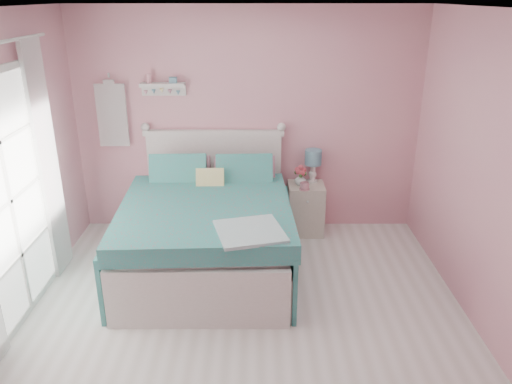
{
  "coord_description": "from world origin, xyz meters",
  "views": [
    {
      "loc": [
        0.1,
        -3.44,
        2.7
      ],
      "look_at": [
        0.1,
        1.2,
        0.85
      ],
      "focal_mm": 35.0,
      "sensor_mm": 36.0,
      "label": 1
    }
  ],
  "objects_px": {
    "bed": "(208,231)",
    "teacup": "(304,186)",
    "table_lamp": "(313,160)",
    "nightstand": "(306,209)",
    "vase": "(300,179)"
  },
  "relations": [
    {
      "from": "bed",
      "to": "teacup",
      "type": "height_order",
      "value": "bed"
    },
    {
      "from": "teacup",
      "to": "table_lamp",
      "type": "bearing_deg",
      "value": 65.96
    },
    {
      "from": "nightstand",
      "to": "teacup",
      "type": "height_order",
      "value": "teacup"
    },
    {
      "from": "bed",
      "to": "table_lamp",
      "type": "relative_size",
      "value": 5.45
    },
    {
      "from": "table_lamp",
      "to": "teacup",
      "type": "height_order",
      "value": "table_lamp"
    },
    {
      "from": "vase",
      "to": "teacup",
      "type": "distance_m",
      "value": 0.16
    },
    {
      "from": "nightstand",
      "to": "vase",
      "type": "xyz_separation_m",
      "value": [
        -0.07,
        0.01,
        0.37
      ]
    },
    {
      "from": "table_lamp",
      "to": "vase",
      "type": "bearing_deg",
      "value": -143.39
    },
    {
      "from": "nightstand",
      "to": "teacup",
      "type": "bearing_deg",
      "value": -104.8
    },
    {
      "from": "bed",
      "to": "nightstand",
      "type": "xyz_separation_m",
      "value": [
        1.09,
        0.83,
        -0.1
      ]
    },
    {
      "from": "teacup",
      "to": "vase",
      "type": "bearing_deg",
      "value": 103.26
    },
    {
      "from": "vase",
      "to": "nightstand",
      "type": "bearing_deg",
      "value": -4.67
    },
    {
      "from": "table_lamp",
      "to": "vase",
      "type": "relative_size",
      "value": 2.81
    },
    {
      "from": "table_lamp",
      "to": "vase",
      "type": "distance_m",
      "value": 0.28
    },
    {
      "from": "table_lamp",
      "to": "teacup",
      "type": "bearing_deg",
      "value": -114.04
    }
  ]
}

